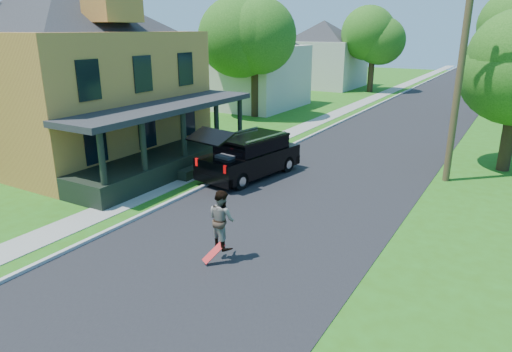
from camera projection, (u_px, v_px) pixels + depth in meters
The scene contains 15 objects.
ground at pixel (211, 262), 12.99m from camera, with size 140.00×140.00×0.00m, color #2B5B12.
street at pixel (395, 132), 29.35m from camera, with size 8.00×120.00×0.02m, color black.
curb at pixel (335, 125), 31.32m from camera, with size 0.15×120.00×0.12m, color #A0A09B.
sidewalk at pixel (314, 123), 32.07m from camera, with size 1.30×120.00×0.03m, color gray.
front_walk at pixel (127, 163), 22.51m from camera, with size 6.50×1.20×0.03m, color gray.
main_house at pixel (70, 59), 22.59m from camera, with size 15.56×15.56×10.10m.
neighbor_house_mid at pixel (248, 56), 37.88m from camera, with size 12.78×12.78×8.30m.
neighbor_house_far at pixel (323, 49), 50.97m from camera, with size 12.78×12.78×8.30m.
black_suv at pixel (249, 156), 20.24m from camera, with size 2.82×5.56×2.47m.
skateboarder at pixel (222, 219), 12.79m from camera, with size 1.00×0.90×1.70m.
skateboard at pixel (214, 253), 12.75m from camera, with size 0.55×0.50×0.61m.
tree_left_mid at pixel (255, 30), 32.67m from camera, with size 6.06×5.95×9.31m.
tree_left_far at pixel (374, 36), 46.22m from camera, with size 6.30×6.41×8.52m.
utility_pole_near at pixel (460, 74), 18.55m from camera, with size 1.79×0.31×8.85m.
utility_pole_far at pixel (500, 60), 39.01m from camera, with size 1.45×0.25×7.25m.
Camera 1 is at (7.01, -9.32, 6.35)m, focal length 32.00 mm.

